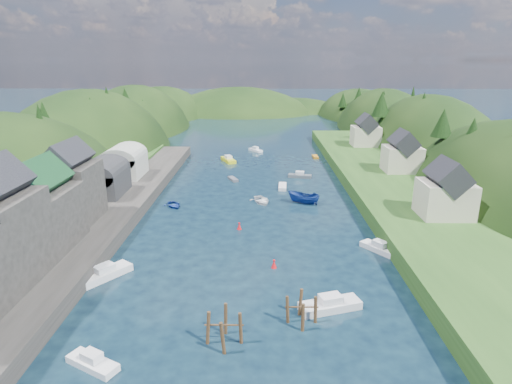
{
  "coord_description": "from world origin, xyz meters",
  "views": [
    {
      "loc": [
        0.84,
        -36.17,
        23.8
      ],
      "look_at": [
        0.0,
        28.0,
        4.0
      ],
      "focal_mm": 30.0,
      "sensor_mm": 36.0,
      "label": 1
    }
  ],
  "objects_px": {
    "channel_buoy_near": "(274,264)",
    "channel_buoy_far": "(239,226)",
    "piling_cluster_far": "(301,312)",
    "piling_cluster_near": "(224,331)"
  },
  "relations": [
    {
      "from": "piling_cluster_far",
      "to": "channel_buoy_near",
      "type": "height_order",
      "value": "piling_cluster_far"
    },
    {
      "from": "channel_buoy_near",
      "to": "channel_buoy_far",
      "type": "distance_m",
      "value": 13.05
    },
    {
      "from": "piling_cluster_far",
      "to": "channel_buoy_far",
      "type": "xyz_separation_m",
      "value": [
        -7.05,
        23.28,
        -0.62
      ]
    },
    {
      "from": "channel_buoy_far",
      "to": "channel_buoy_near",
      "type": "bearing_deg",
      "value": -68.55
    },
    {
      "from": "piling_cluster_near",
      "to": "channel_buoy_near",
      "type": "relative_size",
      "value": 3.35
    },
    {
      "from": "channel_buoy_far",
      "to": "piling_cluster_near",
      "type": "bearing_deg",
      "value": -89.91
    },
    {
      "from": "piling_cluster_near",
      "to": "piling_cluster_far",
      "type": "xyz_separation_m",
      "value": [
        7.01,
        3.23,
        -0.17
      ]
    },
    {
      "from": "piling_cluster_near",
      "to": "channel_buoy_near",
      "type": "height_order",
      "value": "piling_cluster_near"
    },
    {
      "from": "piling_cluster_far",
      "to": "channel_buoy_far",
      "type": "relative_size",
      "value": 3.03
    },
    {
      "from": "channel_buoy_near",
      "to": "channel_buoy_far",
      "type": "bearing_deg",
      "value": 111.45
    }
  ]
}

